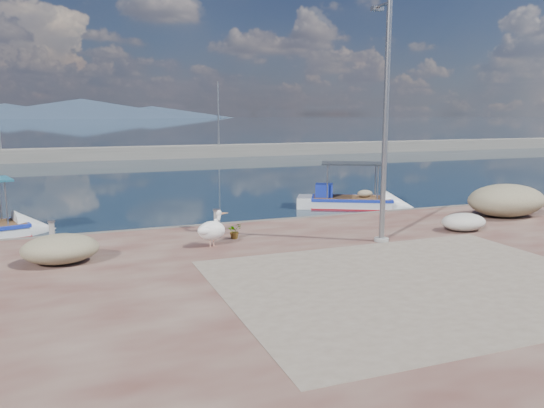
% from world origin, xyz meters
% --- Properties ---
extents(ground, '(1400.00, 1400.00, 0.00)m').
position_xyz_m(ground, '(0.00, 0.00, 0.00)').
color(ground, '#162635').
rests_on(ground, ground).
extents(quay, '(44.00, 22.00, 0.50)m').
position_xyz_m(quay, '(0.00, -6.00, 0.25)').
color(quay, '#4F2722').
rests_on(quay, ground).
extents(quay_patch, '(9.00, 7.00, 0.01)m').
position_xyz_m(quay_patch, '(1.00, -3.00, 0.50)').
color(quay_patch, gray).
rests_on(quay_patch, quay).
extents(breakwater, '(120.00, 2.20, 7.50)m').
position_xyz_m(breakwater, '(-0.00, 40.00, 0.60)').
color(breakwater, gray).
rests_on(breakwater, ground).
extents(mountains, '(370.00, 280.00, 22.00)m').
position_xyz_m(mountains, '(4.39, 650.00, 9.51)').
color(mountains, '#28384C').
rests_on(mountains, ground).
extents(boat_right, '(5.30, 3.83, 2.45)m').
position_xyz_m(boat_right, '(5.77, 8.70, 0.19)').
color(boat_right, white).
rests_on(boat_right, ground).
extents(pelican, '(1.07, 0.77, 1.03)m').
position_xyz_m(pelican, '(-2.57, 1.95, 0.99)').
color(pelican, tan).
rests_on(pelican, quay).
extents(lamp_post, '(0.44, 0.96, 7.00)m').
position_xyz_m(lamp_post, '(2.38, 0.75, 3.80)').
color(lamp_post, gray).
rests_on(lamp_post, quay).
extents(bollard_near, '(0.25, 0.25, 0.75)m').
position_xyz_m(bollard_near, '(-1.94, 3.81, 0.91)').
color(bollard_near, gray).
rests_on(bollard_near, quay).
extents(bollard_far, '(0.22, 0.22, 0.66)m').
position_xyz_m(bollard_far, '(-6.94, 4.18, 0.86)').
color(bollard_far, gray).
rests_on(bollard_far, quay).
extents(potted_plant, '(0.55, 0.52, 0.48)m').
position_xyz_m(potted_plant, '(-1.68, 2.65, 0.74)').
color(potted_plant, '#33722D').
rests_on(potted_plant, quay).
extents(net_pile_c, '(3.09, 2.21, 1.22)m').
position_xyz_m(net_pile_c, '(8.93, 2.49, 1.11)').
color(net_pile_c, tan).
rests_on(net_pile_c, quay).
extents(net_pile_d, '(1.54, 1.16, 0.58)m').
position_xyz_m(net_pile_d, '(5.72, 1.04, 0.79)').
color(net_pile_d, silver).
rests_on(net_pile_d, quay).
extents(net_pile_b, '(1.93, 1.50, 0.75)m').
position_xyz_m(net_pile_b, '(-6.68, 1.63, 0.87)').
color(net_pile_b, tan).
rests_on(net_pile_b, quay).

